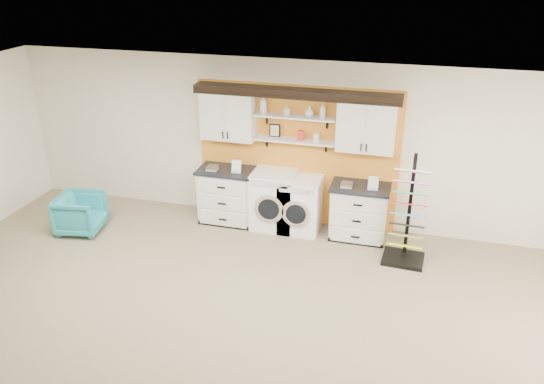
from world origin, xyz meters
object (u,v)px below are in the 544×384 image
(base_cabinet_right, at_px, (359,212))
(sample_rack, at_px, (407,229))
(base_cabinet_left, at_px, (228,195))
(washer, at_px, (274,200))
(armchair, at_px, (81,213))
(dryer, at_px, (300,204))

(base_cabinet_right, xyz_separation_m, sample_rack, (0.77, -0.55, 0.07))
(base_cabinet_left, xyz_separation_m, washer, (0.83, -0.00, 0.02))
(base_cabinet_left, relative_size, base_cabinet_right, 1.05)
(base_cabinet_right, height_order, armchair, base_cabinet_right)
(washer, height_order, dryer, washer)
(base_cabinet_right, bearing_deg, washer, -179.86)
(dryer, distance_m, armchair, 3.70)
(base_cabinet_right, bearing_deg, armchair, -167.34)
(washer, relative_size, sample_rack, 0.59)
(base_cabinet_right, height_order, sample_rack, sample_rack)
(armchair, bearing_deg, sample_rack, -94.57)
(washer, relative_size, dryer, 1.07)
(washer, distance_m, dryer, 0.46)
(sample_rack, bearing_deg, base_cabinet_right, 148.35)
(dryer, height_order, armchair, dryer)
(base_cabinet_left, xyz_separation_m, dryer, (1.28, -0.00, -0.01))
(dryer, relative_size, armchair, 1.30)
(sample_rack, xyz_separation_m, armchair, (-5.30, -0.47, -0.21))
(base_cabinet_left, height_order, armchair, base_cabinet_left)
(washer, height_order, sample_rack, sample_rack)
(base_cabinet_right, distance_m, armchair, 4.64)
(base_cabinet_left, xyz_separation_m, armchair, (-2.27, -1.02, -0.16))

